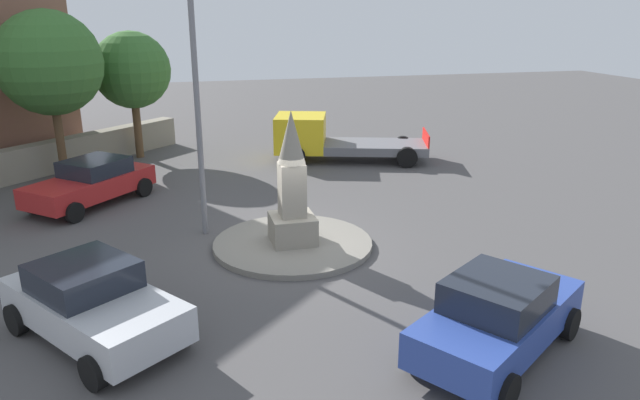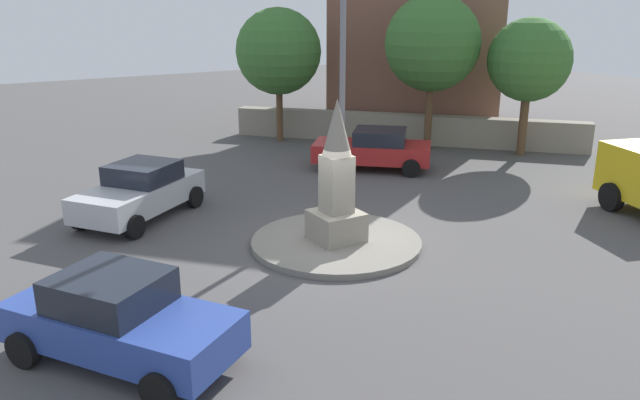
# 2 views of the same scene
# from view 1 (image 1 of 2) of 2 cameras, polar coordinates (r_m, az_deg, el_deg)

# --- Properties ---
(ground_plane) EXTENTS (80.00, 80.00, 0.00)m
(ground_plane) POSITION_cam_1_polar(r_m,az_deg,el_deg) (15.93, -2.68, -4.57)
(ground_plane) COLOR #4F4C4C
(traffic_island) EXTENTS (4.32, 4.32, 0.15)m
(traffic_island) POSITION_cam_1_polar(r_m,az_deg,el_deg) (15.90, -2.68, -4.32)
(traffic_island) COLOR gray
(traffic_island) RESTS_ON ground
(monument) EXTENTS (1.17, 1.17, 3.58)m
(monument) POSITION_cam_1_polar(r_m,az_deg,el_deg) (15.38, -2.76, 0.92)
(monument) COLOR gray
(monument) RESTS_ON traffic_island
(streetlamp) EXTENTS (3.11, 0.28, 8.92)m
(streetlamp) POSITION_cam_1_polar(r_m,az_deg,el_deg) (16.05, -12.33, 14.77)
(streetlamp) COLOR slate
(streetlamp) RESTS_ON ground
(car_silver_waiting) EXTENTS (4.30, 3.83, 1.56)m
(car_silver_waiting) POSITION_cam_1_polar(r_m,az_deg,el_deg) (12.19, -21.47, -9.31)
(car_silver_waiting) COLOR #B7BABF
(car_silver_waiting) RESTS_ON ground
(car_blue_approaching) EXTENTS (3.67, 4.31, 1.58)m
(car_blue_approaching) POSITION_cam_1_polar(r_m,az_deg,el_deg) (11.37, 17.08, -10.82)
(car_blue_approaching) COLOR #2D479E
(car_blue_approaching) RESTS_ON ground
(car_red_far_side) EXTENTS (4.35, 4.14, 1.48)m
(car_red_far_side) POSITION_cam_1_polar(r_m,az_deg,el_deg) (20.56, -21.52, 1.66)
(car_red_far_side) COLOR #B22323
(car_red_far_side) RESTS_ON ground
(truck_yellow_parked_left) EXTENTS (3.99, 6.73, 1.92)m
(truck_yellow_parked_left) POSITION_cam_1_polar(r_m,az_deg,el_deg) (24.88, 0.77, 6.05)
(truck_yellow_parked_left) COLOR yellow
(truck_yellow_parked_left) RESTS_ON ground
(stone_boundary_wall) EXTENTS (10.98, 11.51, 1.24)m
(stone_boundary_wall) POSITION_cam_1_polar(r_m,az_deg,el_deg) (24.73, -27.28, 3.19)
(stone_boundary_wall) COLOR gray
(stone_boundary_wall) RESTS_ON ground
(tree_near_wall) EXTENTS (3.21, 3.21, 5.36)m
(tree_near_wall) POSITION_cam_1_polar(r_m,az_deg,el_deg) (26.19, -17.97, 12.00)
(tree_near_wall) COLOR brown
(tree_near_wall) RESTS_ON ground
(tree_far_corner) EXTENTS (3.82, 3.82, 6.22)m
(tree_far_corner) POSITION_cam_1_polar(r_m,az_deg,el_deg) (23.90, -25.03, 12.06)
(tree_far_corner) COLOR brown
(tree_far_corner) RESTS_ON ground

